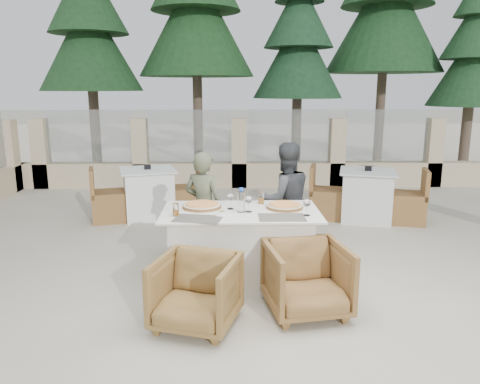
{
  "coord_description": "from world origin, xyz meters",
  "views": [
    {
      "loc": [
        -0.2,
        -4.66,
        1.99
      ],
      "look_at": [
        -0.08,
        0.25,
        0.9
      ],
      "focal_mm": 35.0,
      "sensor_mm": 36.0,
      "label": 1
    }
  ],
  "objects_px": {
    "wine_glass_corner": "(307,206)",
    "armchair_far_right": "(279,230)",
    "wine_glass_near": "(249,203)",
    "armchair_near_right": "(307,279)",
    "wine_glass_centre": "(231,200)",
    "water_bottle": "(241,200)",
    "diner_left": "(204,207)",
    "dining_table": "(241,247)",
    "bg_table_b": "(367,196)",
    "armchair_far_left": "(202,234)",
    "beer_glass_right": "(261,198)",
    "beer_glass_left": "(176,210)",
    "diner_right": "(285,200)",
    "olive_dish": "(222,213)",
    "pizza_left": "(202,205)",
    "pizza_right": "(285,206)",
    "armchair_near_left": "(196,292)",
    "bg_table_a": "(149,194)"
  },
  "relations": [
    {
      "from": "wine_glass_near",
      "to": "armchair_near_right",
      "type": "distance_m",
      "value": 0.99
    },
    {
      "from": "dining_table",
      "to": "beer_glass_right",
      "type": "height_order",
      "value": "beer_glass_right"
    },
    {
      "from": "wine_glass_corner",
      "to": "beer_glass_left",
      "type": "distance_m",
      "value": 1.28
    },
    {
      "from": "dining_table",
      "to": "bg_table_b",
      "type": "distance_m",
      "value": 3.05
    },
    {
      "from": "armchair_far_right",
      "to": "bg_table_b",
      "type": "bearing_deg",
      "value": -145.67
    },
    {
      "from": "water_bottle",
      "to": "wine_glass_corner",
      "type": "bearing_deg",
      "value": -13.18
    },
    {
      "from": "beer_glass_right",
      "to": "bg_table_b",
      "type": "xyz_separation_m",
      "value": [
        1.76,
        2.02,
        -0.45
      ]
    },
    {
      "from": "armchair_near_right",
      "to": "beer_glass_left",
      "type": "bearing_deg",
      "value": 147.17
    },
    {
      "from": "wine_glass_near",
      "to": "bg_table_a",
      "type": "xyz_separation_m",
      "value": [
        -1.45,
        2.57,
        -0.48
      ]
    },
    {
      "from": "dining_table",
      "to": "olive_dish",
      "type": "height_order",
      "value": "olive_dish"
    },
    {
      "from": "wine_glass_near",
      "to": "bg_table_b",
      "type": "distance_m",
      "value": 3.07
    },
    {
      "from": "wine_glass_centre",
      "to": "armchair_near_right",
      "type": "height_order",
      "value": "wine_glass_centre"
    },
    {
      "from": "dining_table",
      "to": "armchair_near_right",
      "type": "distance_m",
      "value": 0.91
    },
    {
      "from": "wine_glass_near",
      "to": "armchair_near_right",
      "type": "bearing_deg",
      "value": -52.94
    },
    {
      "from": "dining_table",
      "to": "beer_glass_left",
      "type": "relative_size",
      "value": 12.73
    },
    {
      "from": "pizza_left",
      "to": "wine_glass_corner",
      "type": "distance_m",
      "value": 1.1
    },
    {
      "from": "wine_glass_corner",
      "to": "armchair_far_right",
      "type": "distance_m",
      "value": 1.21
    },
    {
      "from": "beer_glass_right",
      "to": "olive_dish",
      "type": "distance_m",
      "value": 0.62
    },
    {
      "from": "diner_left",
      "to": "wine_glass_near",
      "type": "bearing_deg",
      "value": 150.59
    },
    {
      "from": "armchair_near_right",
      "to": "diner_right",
      "type": "distance_m",
      "value": 1.53
    },
    {
      "from": "wine_glass_corner",
      "to": "bg_table_a",
      "type": "distance_m",
      "value": 3.42
    },
    {
      "from": "wine_glass_near",
      "to": "armchair_near_left",
      "type": "relative_size",
      "value": 0.27
    },
    {
      "from": "beer_glass_left",
      "to": "diner_right",
      "type": "relative_size",
      "value": 0.09
    },
    {
      "from": "olive_dish",
      "to": "beer_glass_right",
      "type": "bearing_deg",
      "value": 47.15
    },
    {
      "from": "bg_table_a",
      "to": "diner_left",
      "type": "bearing_deg",
      "value": -78.44
    },
    {
      "from": "water_bottle",
      "to": "wine_glass_near",
      "type": "bearing_deg",
      "value": 0.7
    },
    {
      "from": "pizza_right",
      "to": "dining_table",
      "type": "bearing_deg",
      "value": -168.06
    },
    {
      "from": "pizza_left",
      "to": "diner_right",
      "type": "relative_size",
      "value": 0.29
    },
    {
      "from": "beer_glass_right",
      "to": "diner_right",
      "type": "xyz_separation_m",
      "value": [
        0.32,
        0.48,
        -0.14
      ]
    },
    {
      "from": "pizza_right",
      "to": "olive_dish",
      "type": "distance_m",
      "value": 0.7
    },
    {
      "from": "water_bottle",
      "to": "diner_right",
      "type": "height_order",
      "value": "diner_right"
    },
    {
      "from": "armchair_near_left",
      "to": "pizza_right",
      "type": "bearing_deg",
      "value": 67.22
    },
    {
      "from": "pizza_left",
      "to": "beer_glass_left",
      "type": "bearing_deg",
      "value": -127.03
    },
    {
      "from": "beer_glass_right",
      "to": "armchair_near_right",
      "type": "distance_m",
      "value": 1.17
    },
    {
      "from": "wine_glass_centre",
      "to": "water_bottle",
      "type": "bearing_deg",
      "value": -47.97
    },
    {
      "from": "beer_glass_right",
      "to": "armchair_near_left",
      "type": "relative_size",
      "value": 0.19
    },
    {
      "from": "water_bottle",
      "to": "wine_glass_corner",
      "type": "distance_m",
      "value": 0.66
    },
    {
      "from": "armchair_far_left",
      "to": "armchair_near_right",
      "type": "distance_m",
      "value": 1.69
    },
    {
      "from": "pizza_left",
      "to": "wine_glass_centre",
      "type": "height_order",
      "value": "wine_glass_centre"
    },
    {
      "from": "armchair_far_left",
      "to": "armchair_near_left",
      "type": "distance_m",
      "value": 1.57
    },
    {
      "from": "water_bottle",
      "to": "pizza_right",
      "type": "bearing_deg",
      "value": 17.32
    },
    {
      "from": "diner_left",
      "to": "armchair_far_left",
      "type": "bearing_deg",
      "value": -18.87
    },
    {
      "from": "wine_glass_near",
      "to": "armchair_far_left",
      "type": "height_order",
      "value": "wine_glass_near"
    },
    {
      "from": "dining_table",
      "to": "armchair_near_right",
      "type": "relative_size",
      "value": 2.26
    },
    {
      "from": "diner_left",
      "to": "diner_right",
      "type": "relative_size",
      "value": 0.94
    },
    {
      "from": "water_bottle",
      "to": "diner_right",
      "type": "xyz_separation_m",
      "value": [
        0.54,
        0.82,
        -0.2
      ]
    },
    {
      "from": "wine_glass_corner",
      "to": "bg_table_a",
      "type": "height_order",
      "value": "wine_glass_corner"
    },
    {
      "from": "wine_glass_near",
      "to": "wine_glass_corner",
      "type": "relative_size",
      "value": 1.0
    },
    {
      "from": "diner_right",
      "to": "olive_dish",
      "type": "bearing_deg",
      "value": 38.66
    },
    {
      "from": "bg_table_b",
      "to": "pizza_left",
      "type": "bearing_deg",
      "value": -122.93
    }
  ]
}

